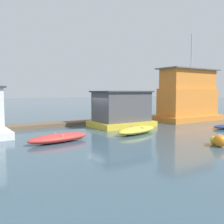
# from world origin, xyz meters

# --- Properties ---
(ground_plane) EXTENTS (200.00, 200.00, 0.00)m
(ground_plane) POSITION_xyz_m (0.00, 0.00, 0.00)
(ground_plane) COLOR #385160
(dock_walkway) EXTENTS (33.80, 1.77, 0.30)m
(dock_walkway) POSITION_xyz_m (0.00, 3.46, 0.15)
(dock_walkway) COLOR brown
(dock_walkway) RESTS_ON ground_plane
(houseboat_yellow) EXTENTS (5.15, 3.55, 3.09)m
(houseboat_yellow) POSITION_xyz_m (1.69, 0.07, 1.47)
(houseboat_yellow) COLOR gold
(houseboat_yellow) RESTS_ON ground_plane
(houseboat_orange) EXTENTS (7.35, 3.52, 8.97)m
(houseboat_orange) POSITION_xyz_m (10.10, -0.05, 2.46)
(houseboat_orange) COLOR orange
(houseboat_orange) RESTS_ON ground_plane
(dinghy_red) EXTENTS (4.02, 1.75, 0.52)m
(dinghy_red) POSITION_xyz_m (-5.42, -3.51, 0.26)
(dinghy_red) COLOR red
(dinghy_red) RESTS_ON ground_plane
(dinghy_yellow) EXTENTS (4.13, 2.27, 0.52)m
(dinghy_yellow) POSITION_xyz_m (0.41, -3.66, 0.26)
(dinghy_yellow) COLOR yellow
(dinghy_yellow) RESTS_ON ground_plane
(buoy_yellow) EXTENTS (0.49, 0.49, 0.49)m
(buoy_yellow) POSITION_xyz_m (1.79, -8.99, 0.24)
(buoy_yellow) COLOR yellow
(buoy_yellow) RESTS_ON ground_plane
(buoy_orange) EXTENTS (0.69, 0.69, 0.69)m
(buoy_orange) POSITION_xyz_m (1.50, -9.52, 0.34)
(buoy_orange) COLOR orange
(buoy_orange) RESTS_ON ground_plane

